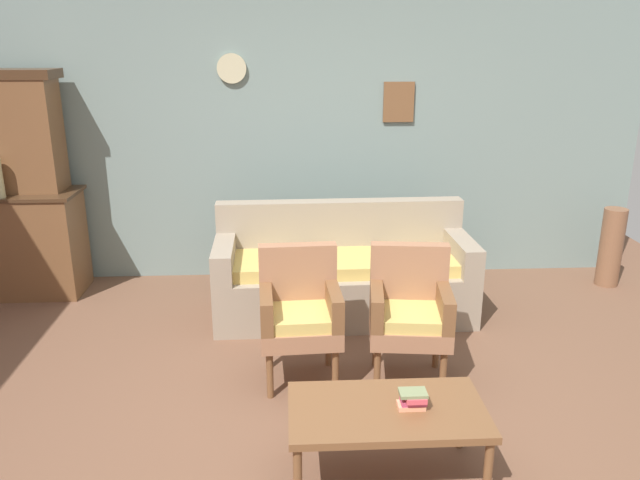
{
  "coord_description": "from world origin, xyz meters",
  "views": [
    {
      "loc": [
        -0.13,
        -3.2,
        2.2
      ],
      "look_at": [
        0.1,
        1.0,
        0.85
      ],
      "focal_mm": 35.28,
      "sensor_mm": 36.0,
      "label": 1
    }
  ],
  "objects_px": {
    "floral_couch": "(343,276)",
    "coffee_table": "(387,415)",
    "armchair_row_middle": "(300,309)",
    "book_stack_on_table": "(413,399)",
    "floor_vase_by_wall": "(611,247)",
    "side_cabinet": "(17,243)",
    "armchair_near_cabinet": "(410,309)"
  },
  "relations": [
    {
      "from": "armchair_near_cabinet",
      "to": "book_stack_on_table",
      "type": "height_order",
      "value": "armchair_near_cabinet"
    },
    {
      "from": "floral_couch",
      "to": "floor_vase_by_wall",
      "type": "bearing_deg",
      "value": 11.21
    },
    {
      "from": "side_cabinet",
      "to": "floral_couch",
      "type": "bearing_deg",
      "value": -11.87
    },
    {
      "from": "side_cabinet",
      "to": "armchair_near_cabinet",
      "type": "relative_size",
      "value": 1.28
    },
    {
      "from": "armchair_row_middle",
      "to": "floor_vase_by_wall",
      "type": "distance_m",
      "value": 3.3
    },
    {
      "from": "book_stack_on_table",
      "to": "side_cabinet",
      "type": "bearing_deg",
      "value": 138.13
    },
    {
      "from": "floral_couch",
      "to": "coffee_table",
      "type": "height_order",
      "value": "floral_couch"
    },
    {
      "from": "floor_vase_by_wall",
      "to": "book_stack_on_table",
      "type": "bearing_deg",
      "value": -132.13
    },
    {
      "from": "armchair_near_cabinet",
      "to": "book_stack_on_table",
      "type": "distance_m",
      "value": 1.05
    },
    {
      "from": "book_stack_on_table",
      "to": "floral_couch",
      "type": "bearing_deg",
      "value": 94.5
    },
    {
      "from": "armchair_row_middle",
      "to": "book_stack_on_table",
      "type": "xyz_separation_m",
      "value": [
        0.55,
        -1.07,
        -0.03
      ]
    },
    {
      "from": "armchair_row_middle",
      "to": "book_stack_on_table",
      "type": "relative_size",
      "value": 6.27
    },
    {
      "from": "armchair_row_middle",
      "to": "coffee_table",
      "type": "height_order",
      "value": "armchair_row_middle"
    },
    {
      "from": "floral_couch",
      "to": "armchair_near_cabinet",
      "type": "xyz_separation_m",
      "value": [
        0.34,
        -1.07,
        0.17
      ]
    },
    {
      "from": "armchair_near_cabinet",
      "to": "floor_vase_by_wall",
      "type": "xyz_separation_m",
      "value": [
        2.18,
        1.57,
        -0.13
      ]
    },
    {
      "from": "side_cabinet",
      "to": "book_stack_on_table",
      "type": "distance_m",
      "value": 4.06
    },
    {
      "from": "armchair_near_cabinet",
      "to": "book_stack_on_table",
      "type": "bearing_deg",
      "value": -99.75
    },
    {
      "from": "floral_couch",
      "to": "armchair_row_middle",
      "type": "xyz_separation_m",
      "value": [
        -0.38,
        -1.04,
        0.17
      ]
    },
    {
      "from": "armchair_near_cabinet",
      "to": "coffee_table",
      "type": "xyz_separation_m",
      "value": [
        -0.31,
        -1.03,
        -0.12
      ]
    },
    {
      "from": "book_stack_on_table",
      "to": "coffee_table",
      "type": "bearing_deg",
      "value": 176.63
    },
    {
      "from": "armchair_row_middle",
      "to": "coffee_table",
      "type": "bearing_deg",
      "value": -68.49
    },
    {
      "from": "armchair_row_middle",
      "to": "book_stack_on_table",
      "type": "distance_m",
      "value": 1.2
    },
    {
      "from": "armchair_near_cabinet",
      "to": "armchair_row_middle",
      "type": "bearing_deg",
      "value": 177.68
    },
    {
      "from": "floral_couch",
      "to": "coffee_table",
      "type": "bearing_deg",
      "value": -88.98
    },
    {
      "from": "coffee_table",
      "to": "floor_vase_by_wall",
      "type": "height_order",
      "value": "floor_vase_by_wall"
    },
    {
      "from": "floral_couch",
      "to": "book_stack_on_table",
      "type": "bearing_deg",
      "value": -85.5
    },
    {
      "from": "side_cabinet",
      "to": "floor_vase_by_wall",
      "type": "distance_m",
      "value": 5.39
    },
    {
      "from": "armchair_near_cabinet",
      "to": "floral_couch",
      "type": "bearing_deg",
      "value": 107.83
    },
    {
      "from": "book_stack_on_table",
      "to": "floor_vase_by_wall",
      "type": "distance_m",
      "value": 3.52
    },
    {
      "from": "side_cabinet",
      "to": "book_stack_on_table",
      "type": "relative_size",
      "value": 8.04
    },
    {
      "from": "armchair_row_middle",
      "to": "floor_vase_by_wall",
      "type": "height_order",
      "value": "armchair_row_middle"
    },
    {
      "from": "side_cabinet",
      "to": "book_stack_on_table",
      "type": "height_order",
      "value": "side_cabinet"
    }
  ]
}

